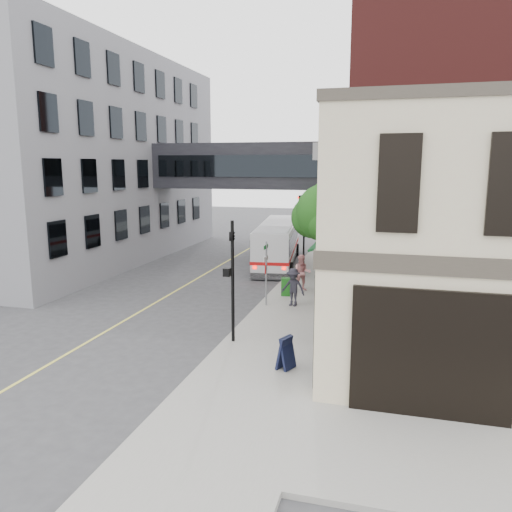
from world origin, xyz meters
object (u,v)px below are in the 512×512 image
Objects in this scene: bus at (278,242)px; pedestrian_c at (293,287)px; pedestrian_a at (324,273)px; newspaper_box at (286,287)px; pedestrian_b at (302,273)px; sandwich_board at (286,353)px.

bus is 10.54m from pedestrian_c.
pedestrian_a reaches higher than newspaper_box.
pedestrian_c is at bearing -74.93° from newspaper_box.
sandwich_board is at bearing -93.24° from pedestrian_b.
pedestrian_a is (4.01, -6.79, -0.46)m from bus.
pedestrian_b is at bearing 120.10° from sandwich_board.
pedestrian_a reaches higher than pedestrian_c.
pedestrian_c is at bearing -73.23° from bus.
newspaper_box is (2.34, -8.35, -0.94)m from bus.
pedestrian_c is 7.28m from sandwich_board.
pedestrian_b is 2.11× the size of newspaper_box.
pedestrian_a is 3.43m from pedestrian_c.
sandwich_board is at bearing -65.02° from pedestrian_a.
pedestrian_c is at bearing -98.44° from pedestrian_b.
pedestrian_a is 0.99× the size of pedestrian_b.
bus is at bearing 120.22° from pedestrian_c.
pedestrian_c is 1.65× the size of sandwich_board.
sandwich_board is (0.21, -10.46, -0.39)m from pedestrian_a.
newspaper_box is at bearing 124.77° from sandwich_board.
pedestrian_a is 2.09× the size of newspaper_box.
sandwich_board reaches higher than newspaper_box.
newspaper_box is (-0.59, -1.23, -0.49)m from pedestrian_b.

